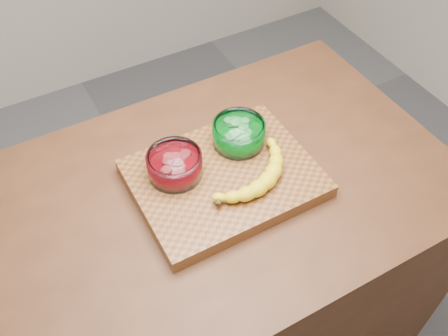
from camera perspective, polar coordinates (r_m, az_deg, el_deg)
ground at (r=2.06m, az=0.00°, el=-18.03°), size 3.50×3.50×0.00m
counter at (r=1.65m, az=0.00°, el=-11.80°), size 1.20×0.80×0.90m
cutting_board at (r=1.27m, az=0.00°, el=-1.20°), size 0.45×0.35×0.04m
bowl_red at (r=1.23m, az=-5.66°, el=0.36°), size 0.14×0.14×0.06m
bowl_green at (r=1.30m, az=1.70°, el=3.96°), size 0.14×0.14×0.06m
banana at (r=1.23m, az=2.85°, el=-0.44°), size 0.27×0.18×0.04m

